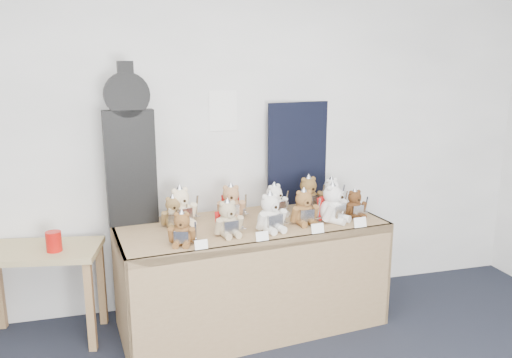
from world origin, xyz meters
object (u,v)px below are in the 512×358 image
object	(u,v)px
teddy_back_centre_left	(231,203)
teddy_back_far_left	(173,213)
teddy_front_far_right	(333,205)
teddy_back_end	(332,194)
side_table	(39,265)
red_cup	(54,241)
teddy_back_right	(309,195)
teddy_front_centre	(271,214)
teddy_front_end	(355,205)
teddy_front_far_left	(182,230)
teddy_back_centre_right	(275,201)
teddy_front_right	(304,208)
teddy_back_left	(181,207)
guitar_case	(130,147)
display_table	(255,249)
teddy_front_left	(228,220)

from	to	relation	value
teddy_back_centre_left	teddy_back_far_left	world-z (taller)	teddy_back_centre_left
teddy_front_far_right	teddy_back_end	xyz separation A→B (m)	(0.14, 0.34, -0.02)
side_table	teddy_back_far_left	bearing A→B (deg)	3.76
red_cup	teddy_back_right	world-z (taller)	teddy_back_right
teddy_front_centre	teddy_front_far_right	world-z (taller)	teddy_front_far_right
teddy_front_end	teddy_back_centre_left	xyz separation A→B (m)	(-0.88, 0.20, 0.02)
teddy_front_far_left	teddy_back_centre_right	world-z (taller)	teddy_back_centre_right
teddy_front_end	teddy_back_far_left	distance (m)	1.31
side_table	teddy_front_right	world-z (taller)	teddy_front_right
teddy_back_left	teddy_back_centre_left	world-z (taller)	teddy_back_left
side_table	teddy_back_left	world-z (taller)	teddy_back_left
teddy_front_end	teddy_back_left	xyz separation A→B (m)	(-1.24, 0.16, 0.03)
teddy_front_centre	teddy_back_right	xyz separation A→B (m)	(0.42, 0.39, 0.00)
teddy_front_right	teddy_back_far_left	xyz separation A→B (m)	(-0.89, 0.18, -0.01)
teddy_front_centre	teddy_back_far_left	xyz separation A→B (m)	(-0.62, 0.26, -0.02)
guitar_case	teddy_back_right	world-z (taller)	guitar_case
display_table	teddy_back_centre_left	xyz separation A→B (m)	(-0.12, 0.22, 0.28)
display_table	teddy_front_left	xyz separation A→B (m)	(-0.22, -0.13, 0.27)
teddy_back_end	teddy_back_far_left	xyz separation A→B (m)	(-1.24, -0.16, -0.01)
teddy_front_right	teddy_back_right	world-z (taller)	teddy_back_right
guitar_case	teddy_back_centre_right	world-z (taller)	guitar_case
teddy_front_end	teddy_back_left	distance (m)	1.26
display_table	teddy_front_left	world-z (taller)	teddy_front_left
display_table	guitar_case	size ratio (longest dim) A/B	1.73
teddy_front_left	teddy_back_right	size ratio (longest dim) A/B	0.89
teddy_back_end	guitar_case	bearing A→B (deg)	161.08
teddy_back_far_left	side_table	bearing A→B (deg)	169.61
teddy_back_far_left	teddy_back_left	bearing A→B (deg)	27.93
side_table	teddy_front_far_left	distance (m)	1.07
guitar_case	teddy_front_far_left	xyz separation A→B (m)	(0.28, -0.52, -0.45)
teddy_back_centre_right	teddy_back_far_left	xyz separation A→B (m)	(-0.75, -0.06, -0.01)
teddy_back_centre_right	display_table	bearing A→B (deg)	-162.77
teddy_front_left	teddy_back_centre_right	xyz separation A→B (m)	(0.42, 0.34, 0.00)
teddy_front_centre	teddy_back_end	bearing A→B (deg)	17.89
teddy_front_right	teddy_back_right	size ratio (longest dim) A/B	0.93
teddy_back_left	guitar_case	bearing A→B (deg)	142.73
guitar_case	teddy_front_far_right	world-z (taller)	guitar_case
red_cup	teddy_back_far_left	size ratio (longest dim) A/B	0.55
teddy_front_right	teddy_front_centre	bearing A→B (deg)	-166.76
display_table	teddy_back_centre_left	size ratio (longest dim) A/B	6.82
red_cup	teddy_back_centre_left	xyz separation A→B (m)	(1.20, 0.06, 0.15)
teddy_back_left	teddy_back_centre_right	distance (m)	0.69
teddy_back_left	teddy_back_centre_left	xyz separation A→B (m)	(0.37, 0.04, -0.01)
teddy_front_right	teddy_back_centre_left	world-z (taller)	teddy_back_centre_left
side_table	teddy_front_end	xyz separation A→B (m)	(2.20, -0.22, 0.32)
teddy_front_right	teddy_back_far_left	bearing A→B (deg)	164.82
teddy_front_far_left	teddy_back_centre_left	distance (m)	0.61
teddy_front_right	teddy_back_centre_left	size ratio (longest dim) A/B	0.98
teddy_front_centre	teddy_back_right	distance (m)	0.57
teddy_front_far_left	teddy_front_right	bearing A→B (deg)	27.57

